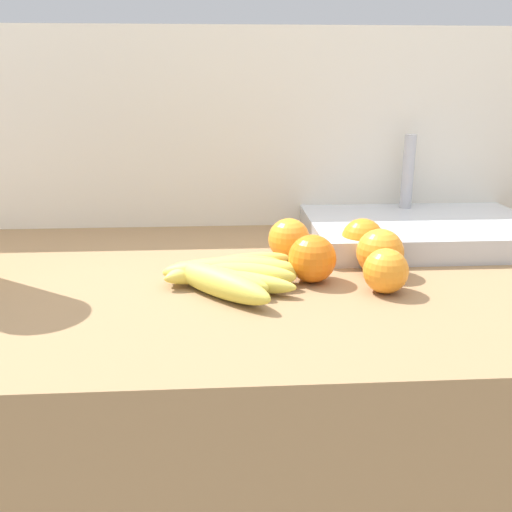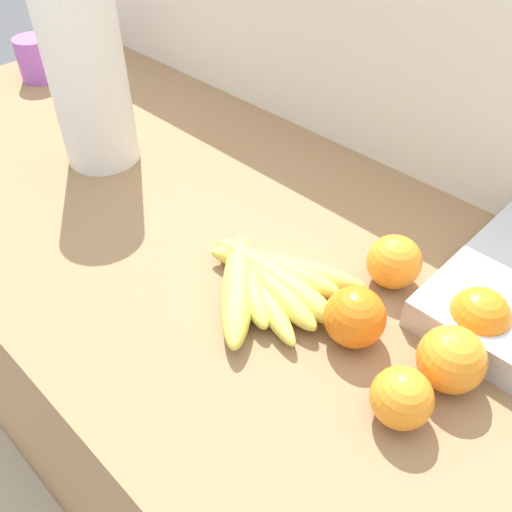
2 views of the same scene
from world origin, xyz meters
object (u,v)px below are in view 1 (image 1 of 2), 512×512
object	(u,v)px
orange_center	(380,252)
orange_far_right	(386,271)
orange_back_right	(312,259)
orange_back_left	(289,239)
sink_basin	(421,230)
banana_bunch	(227,275)
orange_right	(362,239)

from	to	relation	value
orange_center	orange_far_right	bearing A→B (deg)	-99.34
orange_back_right	orange_back_left	distance (m)	0.12
orange_back_left	orange_center	distance (m)	0.16
orange_center	sink_basin	xyz separation A→B (m)	(0.13, 0.18, -0.01)
orange_far_right	sink_basin	size ratio (longest dim) A/B	0.15
banana_bunch	orange_right	size ratio (longest dim) A/B	3.03
orange_center	orange_right	bearing A→B (deg)	96.23
banana_bunch	orange_far_right	xyz separation A→B (m)	(0.23, -0.04, 0.01)
orange_far_right	sink_basin	xyz separation A→B (m)	(0.14, 0.26, -0.01)
orange_right	orange_back_left	xyz separation A→B (m)	(-0.12, 0.01, -0.00)
orange_far_right	orange_right	bearing A→B (deg)	88.53
banana_bunch	orange_far_right	distance (m)	0.23
banana_bunch	orange_back_left	xyz separation A→B (m)	(0.11, 0.13, 0.02)
orange_right	sink_basin	size ratio (longest dim) A/B	0.17
orange_far_right	orange_center	bearing A→B (deg)	80.66
orange_back_right	orange_back_left	world-z (taller)	orange_back_right
orange_center	orange_back_right	bearing A→B (deg)	-167.98
banana_bunch	orange_back_right	distance (m)	0.13
banana_bunch	orange_far_right	world-z (taller)	orange_far_right
orange_back_right	sink_basin	distance (m)	0.32
banana_bunch	orange_back_right	size ratio (longest dim) A/B	2.98
banana_bunch	orange_back_left	size ratio (longest dim) A/B	3.07
orange_right	orange_back_left	bearing A→B (deg)	174.50
orange_right	orange_back_right	size ratio (longest dim) A/B	0.98
orange_right	orange_back_right	distance (m)	0.14
orange_far_right	orange_center	xyz separation A→B (m)	(0.01, 0.08, 0.00)
orange_right	sink_basin	bearing A→B (deg)	36.99
orange_back_left	banana_bunch	bearing A→B (deg)	-129.90
orange_back_right	orange_center	xyz separation A→B (m)	(0.11, 0.02, 0.00)
orange_back_right	orange_back_left	bearing A→B (deg)	100.79
orange_center	sink_basin	world-z (taller)	sink_basin
banana_bunch	sink_basin	bearing A→B (deg)	30.91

